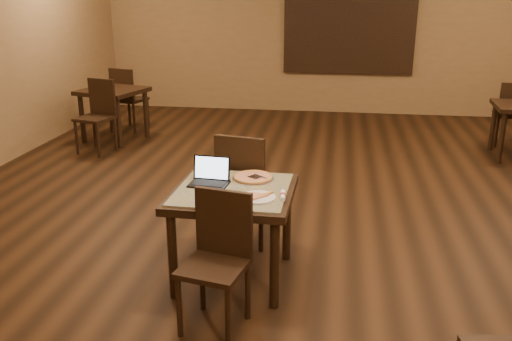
% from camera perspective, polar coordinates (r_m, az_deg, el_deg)
% --- Properties ---
extents(ground, '(10.00, 10.00, 0.00)m').
position_cam_1_polar(ground, '(5.67, 4.39, -4.50)').
color(ground, black).
rests_on(ground, ground).
extents(wall_back, '(8.00, 0.02, 3.00)m').
position_cam_1_polar(wall_back, '(10.24, 6.87, 14.44)').
color(wall_back, olive).
rests_on(wall_back, ground).
extents(mural, '(2.34, 0.05, 1.64)m').
position_cam_1_polar(mural, '(10.19, 9.77, 14.57)').
color(mural, '#235183').
rests_on(mural, wall_back).
extents(tiled_table, '(0.94, 0.94, 0.76)m').
position_cam_1_polar(tiled_table, '(4.20, -2.42, -3.21)').
color(tiled_table, black).
rests_on(tiled_table, ground).
extents(chair_main_near, '(0.48, 0.48, 0.95)m').
position_cam_1_polar(chair_main_near, '(3.70, -3.98, -8.57)').
color(chair_main_near, black).
rests_on(chair_main_near, ground).
extents(chair_main_far, '(0.53, 0.53, 1.04)m').
position_cam_1_polar(chair_main_far, '(4.79, -1.23, -1.34)').
color(chair_main_far, black).
rests_on(chair_main_far, ground).
extents(laptop, '(0.31, 0.25, 0.20)m').
position_cam_1_polar(laptop, '(4.28, -4.84, -0.63)').
color(laptop, black).
rests_on(laptop, tiled_table).
extents(plate, '(0.26, 0.26, 0.01)m').
position_cam_1_polar(plate, '(3.96, 0.19, -2.86)').
color(plate, white).
rests_on(plate, tiled_table).
extents(pizza_slice, '(0.25, 0.25, 0.02)m').
position_cam_1_polar(pizza_slice, '(3.95, 0.19, -2.67)').
color(pizza_slice, beige).
rests_on(pizza_slice, plate).
extents(pizza_pan, '(0.34, 0.34, 0.01)m').
position_cam_1_polar(pizza_pan, '(4.36, -0.30, -0.84)').
color(pizza_pan, silver).
rests_on(pizza_pan, tiled_table).
extents(pizza_whole, '(0.31, 0.31, 0.02)m').
position_cam_1_polar(pizza_whole, '(4.36, -0.30, -0.68)').
color(pizza_whole, beige).
rests_on(pizza_whole, pizza_pan).
extents(spatula, '(0.24, 0.20, 0.01)m').
position_cam_1_polar(spatula, '(4.33, -0.08, -0.66)').
color(spatula, silver).
rests_on(spatula, pizza_whole).
extents(napkin_roll, '(0.05, 0.17, 0.04)m').
position_cam_1_polar(napkin_roll, '(3.97, 2.85, -2.64)').
color(napkin_roll, white).
rests_on(napkin_roll, tiled_table).
extents(other_table_a_chair_far, '(0.44, 0.44, 0.96)m').
position_cam_1_polar(other_table_a_chair_far, '(8.73, 25.31, 5.72)').
color(other_table_a_chair_far, black).
rests_on(other_table_a_chair_far, ground).
extents(other_table_b, '(1.04, 1.04, 0.79)m').
position_cam_1_polar(other_table_b, '(8.52, -14.81, 7.41)').
color(other_table_b, black).
rests_on(other_table_b, ground).
extents(other_table_b_chair_near, '(0.54, 0.54, 1.02)m').
position_cam_1_polar(other_table_b_chair_near, '(7.99, -16.27, 5.99)').
color(other_table_b_chair_near, black).
rests_on(other_table_b_chair_near, ground).
extents(other_table_b_chair_far, '(0.54, 0.54, 1.02)m').
position_cam_1_polar(other_table_b_chair_far, '(9.09, -13.45, 7.68)').
color(other_table_b_chair_far, black).
rests_on(other_table_b_chair_far, ground).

